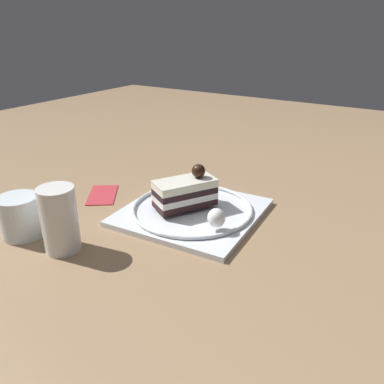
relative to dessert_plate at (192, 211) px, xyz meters
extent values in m
plane|color=#927252|center=(-0.02, 0.02, -0.01)|extent=(2.40, 2.40, 0.00)
cube|color=white|center=(0.00, 0.00, 0.00)|extent=(0.26, 0.26, 0.01)
torus|color=white|center=(0.00, 0.00, 0.01)|extent=(0.25, 0.25, 0.01)
cube|color=black|center=(0.00, -0.01, 0.02)|extent=(0.13, 0.10, 0.01)
cube|color=white|center=(0.00, -0.01, 0.03)|extent=(0.13, 0.10, 0.01)
cube|color=black|center=(0.00, -0.01, 0.04)|extent=(0.13, 0.10, 0.01)
cube|color=white|center=(0.00, -0.01, 0.05)|extent=(0.13, 0.10, 0.01)
cube|color=white|center=(0.00, -0.01, 0.06)|extent=(0.13, 0.11, 0.00)
sphere|color=black|center=(-0.02, 0.00, 0.07)|extent=(0.03, 0.03, 0.03)
ellipsoid|color=white|center=(0.05, 0.08, 0.03)|extent=(0.03, 0.03, 0.03)
cube|color=silver|center=(-0.11, -0.04, 0.01)|extent=(0.07, 0.06, 0.00)
cube|color=silver|center=(-0.08, -0.01, 0.01)|extent=(0.02, 0.02, 0.00)
cube|color=silver|center=(-0.05, 0.00, 0.01)|extent=(0.03, 0.02, 0.00)
cube|color=silver|center=(-0.06, 0.00, 0.01)|extent=(0.03, 0.02, 0.00)
cube|color=silver|center=(-0.06, 0.01, 0.01)|extent=(0.03, 0.02, 0.00)
cube|color=silver|center=(-0.06, 0.01, 0.01)|extent=(0.03, 0.02, 0.00)
cylinder|color=silver|center=(0.22, -0.21, 0.03)|extent=(0.07, 0.07, 0.07)
cylinder|color=orange|center=(0.22, -0.21, 0.01)|extent=(0.06, 0.06, 0.03)
cylinder|color=white|center=(0.22, -0.11, 0.05)|extent=(0.06, 0.06, 0.11)
cylinder|color=orange|center=(0.22, -0.11, 0.03)|extent=(0.05, 0.05, 0.08)
cube|color=#B02E38|center=(0.03, -0.21, -0.01)|extent=(0.12, 0.11, 0.00)
camera|label=1|loc=(0.56, 0.36, 0.33)|focal=36.29mm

